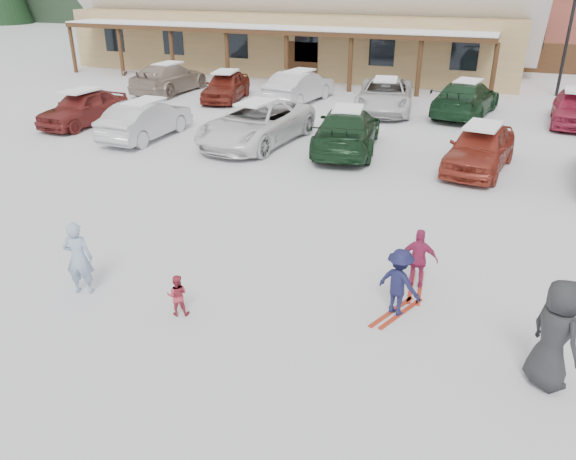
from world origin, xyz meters
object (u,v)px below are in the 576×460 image
at_px(parked_car_2, 257,123).
at_px(day_lodge, 299,4).
at_px(parked_car_1, 146,120).
at_px(adult_skier, 78,258).
at_px(parked_car_11, 466,98).
at_px(bystander_dark, 555,335).
at_px(child_magenta, 419,259).
at_px(parked_car_8, 226,86).
at_px(parked_car_10, 385,95).
at_px(parked_car_12, 575,108).
at_px(toddler_red, 177,295).
at_px(parked_car_3, 347,130).
at_px(parked_car_9, 300,87).
at_px(parked_car_7, 169,78).
at_px(lamp_post, 569,31).
at_px(parked_car_0, 83,108).
at_px(child_navy, 399,283).
at_px(parked_car_4, 480,148).

bearing_deg(parked_car_2, day_lodge, 111.62).
bearing_deg(parked_car_1, parked_car_2, -167.93).
bearing_deg(parked_car_1, day_lodge, -87.43).
xyz_separation_m(adult_skier, parked_car_11, (5.94, 18.55, -0.01)).
bearing_deg(bystander_dark, parked_car_2, 2.25).
distance_m(child_magenta, parked_car_2, 11.28).
xyz_separation_m(adult_skier, child_magenta, (6.28, 2.53, -0.12)).
bearing_deg(parked_car_11, parked_car_8, 13.70).
distance_m(parked_car_10, parked_car_12, 7.95).
relative_size(day_lodge, toddler_red, 35.14).
distance_m(child_magenta, parked_car_3, 9.72).
height_order(day_lodge, parked_car_9, day_lodge).
bearing_deg(adult_skier, parked_car_10, -116.21).
bearing_deg(child_magenta, parked_car_7, -50.33).
relative_size(parked_car_9, parked_car_10, 0.88).
bearing_deg(child_magenta, parked_car_11, -93.35).
distance_m(parked_car_8, parked_car_12, 15.86).
bearing_deg(parked_car_8, day_lodge, 81.65).
relative_size(parked_car_8, parked_car_9, 0.90).
xyz_separation_m(adult_skier, parked_car_8, (-5.51, 17.72, -0.06)).
relative_size(lamp_post, parked_car_2, 1.01).
distance_m(parked_car_3, parked_car_11, 7.95).
bearing_deg(parked_car_10, parked_car_0, -156.82).
height_order(lamp_post, parked_car_8, lamp_post).
height_order(child_magenta, parked_car_11, parked_car_11).
distance_m(day_lodge, parked_car_12, 19.62).
height_order(parked_car_0, parked_car_9, parked_car_9).
bearing_deg(bystander_dark, child_magenta, 6.91).
bearing_deg(lamp_post, bystander_dark, -93.41).
xyz_separation_m(lamp_post, toddler_red, (-7.87, -24.75, -2.80)).
height_order(child_navy, parked_car_1, parked_car_1).
distance_m(parked_car_2, parked_car_10, 7.72).
bearing_deg(parked_car_3, parked_car_12, -147.23).
height_order(toddler_red, parked_car_0, parked_car_0).
bearing_deg(parked_car_3, toddler_red, 80.76).
xyz_separation_m(parked_car_10, parked_car_12, (7.94, 0.29, -0.01)).
bearing_deg(parked_car_9, parked_car_12, -171.64).
relative_size(lamp_post, child_magenta, 4.33).
xyz_separation_m(day_lodge, child_navy, (11.80, -27.75, -3.27)).
xyz_separation_m(parked_car_1, parked_car_9, (3.35, 8.23, 0.04)).
distance_m(bystander_dark, parked_car_3, 12.79).
distance_m(parked_car_0, parked_car_2, 7.91).
bearing_deg(child_navy, parked_car_7, -24.79).
bearing_deg(adult_skier, day_lodge, -97.60).
bearing_deg(parked_car_9, parked_car_7, 10.32).
xyz_separation_m(toddler_red, parked_car_9, (-4.14, 18.59, 0.35)).
bearing_deg(child_navy, parked_car_2, -30.66).
xyz_separation_m(parked_car_1, parked_car_11, (11.21, 8.23, 0.04)).
relative_size(bystander_dark, parked_car_2, 0.33).
bearing_deg(parked_car_12, parked_car_4, -110.72).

